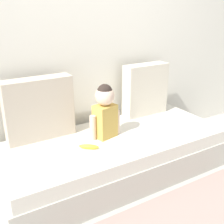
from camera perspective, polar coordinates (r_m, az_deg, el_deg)
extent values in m
plane|color=#B2ADA3|center=(2.74, 0.67, -12.31)|extent=(12.00, 12.00, 0.00)
cube|color=silver|center=(2.80, -5.43, 13.57)|extent=(5.29, 0.10, 2.28)
cube|color=beige|center=(2.67, 0.68, -9.99)|extent=(2.09, 0.87, 0.26)
cube|color=silver|center=(2.57, 0.70, -6.34)|extent=(2.03, 0.84, 0.12)
cube|color=#C1B29E|center=(2.51, -14.63, 0.61)|extent=(0.59, 0.16, 0.55)
cube|color=beige|center=(3.01, 6.78, 4.55)|extent=(0.49, 0.16, 0.54)
cube|color=gold|center=(2.50, -1.43, -1.85)|extent=(0.22, 0.18, 0.30)
sphere|color=beige|center=(2.41, -1.48, 3.30)|extent=(0.17, 0.17, 0.17)
sphere|color=#2D231E|center=(2.40, -1.49, 4.17)|extent=(0.13, 0.13, 0.13)
cylinder|color=beige|center=(2.46, -3.92, -3.23)|extent=(0.06, 0.06, 0.23)
cylinder|color=beige|center=(2.57, 0.96, -2.07)|extent=(0.06, 0.06, 0.23)
ellipsoid|color=yellow|center=(2.35, -4.73, -7.04)|extent=(0.16, 0.14, 0.04)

